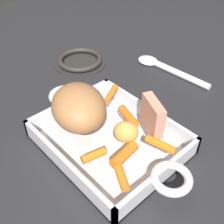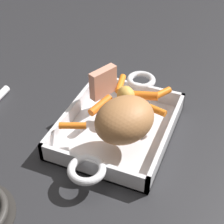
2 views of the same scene
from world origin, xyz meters
name	(u,v)px [view 1 (image 1 of 2)]	position (x,y,z in m)	size (l,w,h in m)	color
ground_plane	(110,144)	(0.00, 0.00, 0.00)	(1.91, 1.91, 0.00)	#232326
roasting_dish	(110,139)	(0.00, 0.00, 0.02)	(0.39, 0.24, 0.05)	silver
pork_roast	(79,107)	(0.05, 0.03, 0.09)	(0.13, 0.11, 0.08)	#A87042
roast_slice_thick	(153,116)	(-0.06, -0.06, 0.08)	(0.02, 0.07, 0.07)	tan
baby_carrot_center_right	(121,175)	(-0.10, 0.07, 0.06)	(0.02, 0.02, 0.06)	orange
baby_carrot_southeast	(94,155)	(-0.04, 0.07, 0.06)	(0.02, 0.02, 0.05)	orange
baby_carrot_northeast	(111,94)	(0.08, -0.07, 0.06)	(0.01, 0.01, 0.06)	orange
baby_carrot_southwest	(128,116)	(-0.01, -0.05, 0.06)	(0.02, 0.02, 0.06)	orange
baby_carrot_northwest	(161,145)	(-0.10, -0.03, 0.06)	(0.02, 0.02, 0.06)	orange
baby_carrot_center_left	(124,155)	(-0.08, 0.03, 0.06)	(0.02, 0.02, 0.06)	orange
potato_corner	(126,132)	(-0.05, 0.00, 0.07)	(0.05, 0.04, 0.04)	gold
stove_burner_rear	(80,61)	(0.31, -0.16, 0.01)	(0.16, 0.16, 0.02)	#282623
serving_spoon	(166,68)	(0.11, -0.32, 0.01)	(0.24, 0.06, 0.02)	white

